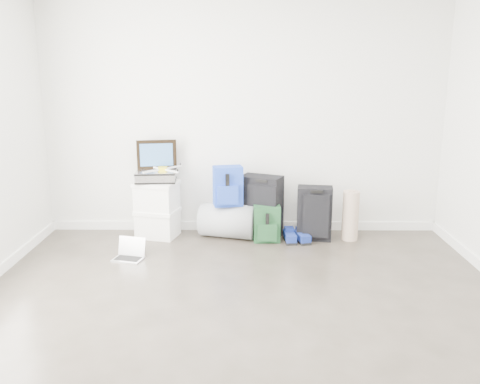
{
  "coord_description": "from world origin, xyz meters",
  "views": [
    {
      "loc": [
        0.0,
        -3.23,
        1.86
      ],
      "look_at": [
        -0.03,
        1.9,
        0.6
      ],
      "focal_mm": 38.0,
      "sensor_mm": 36.0,
      "label": 1
    }
  ],
  "objects_px": {
    "briefcase": "(156,176)",
    "large_suitcase": "(261,206)",
    "duffel_bag": "(228,221)",
    "laptop": "(130,254)",
    "carry_on": "(314,213)",
    "boxes_stack": "(157,209)"
  },
  "relations": [
    {
      "from": "duffel_bag",
      "to": "large_suitcase",
      "type": "xyz_separation_m",
      "value": [
        0.37,
        0.04,
        0.16
      ]
    },
    {
      "from": "briefcase",
      "to": "duffel_bag",
      "type": "xyz_separation_m",
      "value": [
        0.79,
        -0.02,
        -0.51
      ]
    },
    {
      "from": "duffel_bag",
      "to": "large_suitcase",
      "type": "distance_m",
      "value": 0.41
    },
    {
      "from": "boxes_stack",
      "to": "duffel_bag",
      "type": "relative_size",
      "value": 1.04
    },
    {
      "from": "boxes_stack",
      "to": "laptop",
      "type": "xyz_separation_m",
      "value": [
        -0.17,
        -0.69,
        -0.27
      ]
    },
    {
      "from": "large_suitcase",
      "to": "laptop",
      "type": "distance_m",
      "value": 1.55
    },
    {
      "from": "briefcase",
      "to": "laptop",
      "type": "height_order",
      "value": "briefcase"
    },
    {
      "from": "boxes_stack",
      "to": "carry_on",
      "type": "bearing_deg",
      "value": 11.16
    },
    {
      "from": "boxes_stack",
      "to": "duffel_bag",
      "type": "xyz_separation_m",
      "value": [
        0.79,
        -0.02,
        -0.13
      ]
    },
    {
      "from": "large_suitcase",
      "to": "laptop",
      "type": "relative_size",
      "value": 2.11
    },
    {
      "from": "boxes_stack",
      "to": "large_suitcase",
      "type": "bearing_deg",
      "value": 15.01
    },
    {
      "from": "briefcase",
      "to": "large_suitcase",
      "type": "distance_m",
      "value": 1.22
    },
    {
      "from": "boxes_stack",
      "to": "laptop",
      "type": "height_order",
      "value": "boxes_stack"
    },
    {
      "from": "duffel_bag",
      "to": "laptop",
      "type": "xyz_separation_m",
      "value": [
        -0.97,
        -0.67,
        -0.14
      ]
    },
    {
      "from": "briefcase",
      "to": "laptop",
      "type": "distance_m",
      "value": 0.96
    },
    {
      "from": "carry_on",
      "to": "laptop",
      "type": "height_order",
      "value": "carry_on"
    },
    {
      "from": "boxes_stack",
      "to": "laptop",
      "type": "bearing_deg",
      "value": -90.1
    },
    {
      "from": "boxes_stack",
      "to": "carry_on",
      "type": "xyz_separation_m",
      "value": [
        1.75,
        -0.08,
        -0.02
      ]
    },
    {
      "from": "duffel_bag",
      "to": "laptop",
      "type": "height_order",
      "value": "duffel_bag"
    },
    {
      "from": "boxes_stack",
      "to": "large_suitcase",
      "type": "relative_size",
      "value": 0.92
    },
    {
      "from": "carry_on",
      "to": "duffel_bag",
      "type": "bearing_deg",
      "value": -176.2
    },
    {
      "from": "briefcase",
      "to": "large_suitcase",
      "type": "xyz_separation_m",
      "value": [
        1.17,
        0.02,
        -0.35
      ]
    }
  ]
}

